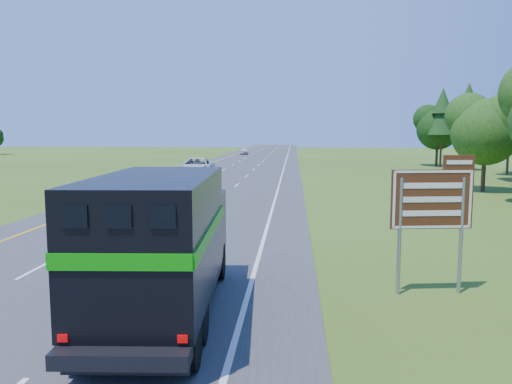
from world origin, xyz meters
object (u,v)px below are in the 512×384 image
horse_truck (163,241)px  far_car (244,151)px  exit_sign (433,205)px  white_suv (197,167)px

horse_truck → far_car: horse_truck is taller
horse_truck → exit_sign: bearing=15.6°
white_suv → exit_sign: 39.46m
far_car → exit_sign: exit_sign is taller
horse_truck → white_suv: bearing=96.6°
white_suv → horse_truck: bearing=-83.8°
white_suv → far_car: bearing=86.5°
horse_truck → exit_sign: (7.09, 2.43, 0.62)m
far_car → exit_sign: size_ratio=1.07×
horse_truck → white_suv: (-6.89, 39.30, -0.94)m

